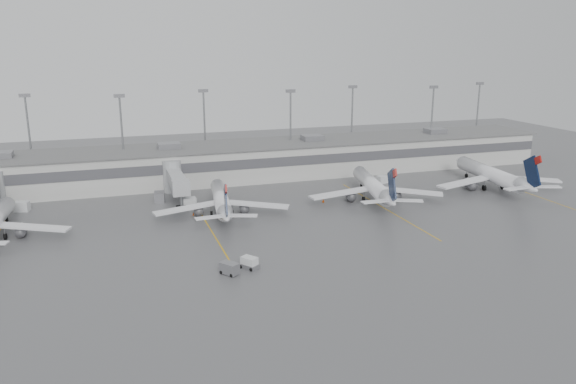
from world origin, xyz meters
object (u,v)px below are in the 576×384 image
object	(u,v)px
jet_mid_left	(221,200)
baggage_tug	(249,264)
jet_mid_right	(374,186)
jet_far_right	(493,175)

from	to	relation	value
jet_mid_left	baggage_tug	distance (m)	26.98
baggage_tug	jet_mid_right	bearing A→B (deg)	2.67
jet_mid_left	baggage_tug	world-z (taller)	jet_mid_left
jet_mid_left	jet_far_right	bearing A→B (deg)	7.61
jet_far_right	baggage_tug	xyz separation A→B (m)	(-62.58, -26.86, -2.63)
jet_mid_left	jet_far_right	size ratio (longest dim) A/B	0.87
jet_mid_left	jet_far_right	xyz separation A→B (m)	(61.06, 0.01, 0.43)
jet_mid_left	jet_mid_right	bearing A→B (deg)	7.06
jet_mid_left	baggage_tug	bearing A→B (deg)	-85.65
jet_mid_left	baggage_tug	xyz separation A→B (m)	(-1.53, -26.85, -2.20)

